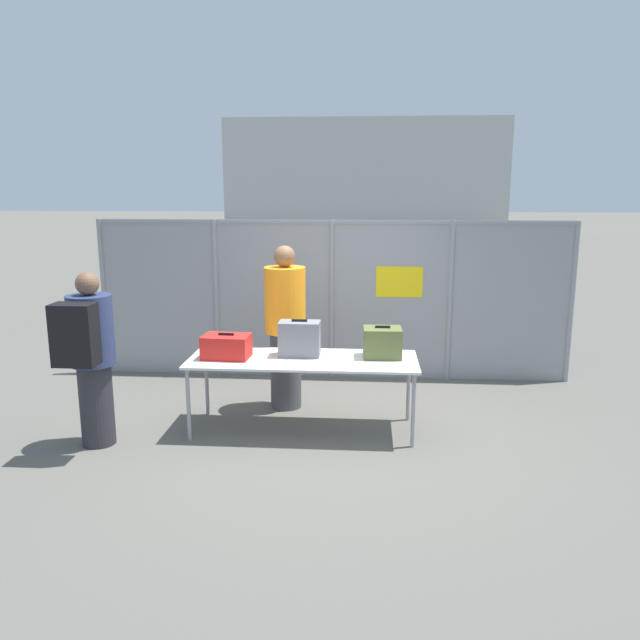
# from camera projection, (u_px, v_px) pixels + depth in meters

# --- Properties ---
(ground_plane) EXTENTS (120.00, 120.00, 0.00)m
(ground_plane) POSITION_uv_depth(u_px,v_px,m) (321.00, 429.00, 6.55)
(ground_plane) COLOR #605E56
(fence_section) EXTENTS (6.21, 0.07, 2.08)m
(fence_section) POSITION_uv_depth(u_px,v_px,m) (332.00, 296.00, 8.16)
(fence_section) COLOR gray
(fence_section) RESTS_ON ground_plane
(inspection_table) EXTENTS (2.34, 0.85, 0.77)m
(inspection_table) POSITION_uv_depth(u_px,v_px,m) (303.00, 363.00, 6.38)
(inspection_table) COLOR silver
(inspection_table) RESTS_ON ground_plane
(suitcase_red) EXTENTS (0.49, 0.34, 0.26)m
(suitcase_red) POSITION_uv_depth(u_px,v_px,m) (226.00, 346.00, 6.37)
(suitcase_red) COLOR red
(suitcase_red) RESTS_ON inspection_table
(suitcase_grey) EXTENTS (0.42, 0.25, 0.39)m
(suitcase_grey) POSITION_uv_depth(u_px,v_px,m) (300.00, 339.00, 6.44)
(suitcase_grey) COLOR slate
(suitcase_grey) RESTS_ON inspection_table
(suitcase_olive) EXTENTS (0.40, 0.33, 0.33)m
(suitcase_olive) POSITION_uv_depth(u_px,v_px,m) (382.00, 342.00, 6.40)
(suitcase_olive) COLOR #566033
(suitcase_olive) RESTS_ON inspection_table
(traveler_hooded) EXTENTS (0.42, 0.66, 1.71)m
(traveler_hooded) POSITION_uv_depth(u_px,v_px,m) (90.00, 353.00, 5.93)
(traveler_hooded) COLOR #2D2D33
(traveler_hooded) RESTS_ON ground_plane
(security_worker_near) EXTENTS (0.46, 0.46, 1.86)m
(security_worker_near) POSITION_uv_depth(u_px,v_px,m) (285.00, 325.00, 7.03)
(security_worker_near) COLOR #4C4C51
(security_worker_near) RESTS_ON ground_plane
(utility_trailer) EXTENTS (3.77, 1.95, 0.61)m
(utility_trailer) POSITION_uv_depth(u_px,v_px,m) (374.00, 317.00, 10.40)
(utility_trailer) COLOR #4C6B47
(utility_trailer) RESTS_ON ground_plane
(distant_hangar) EXTENTS (16.79, 11.24, 6.48)m
(distant_hangar) POSITION_uv_depth(u_px,v_px,m) (365.00, 176.00, 41.84)
(distant_hangar) COLOR #B2B7B2
(distant_hangar) RESTS_ON ground_plane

